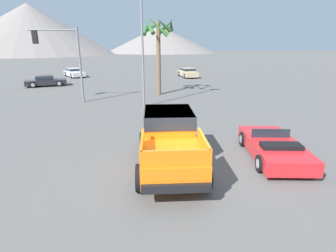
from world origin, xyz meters
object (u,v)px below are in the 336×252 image
orange_pickup_truck (170,136)px  parked_car_white (74,72)px  traffic_light_main (60,51)px  red_convertible_car (273,147)px  parked_car_dark (46,81)px  street_lamp_post (142,28)px  palm_tree_tall (158,37)px  parked_car_tan (188,72)px

orange_pickup_truck → parked_car_white: 30.02m
traffic_light_main → red_convertible_car: bearing=134.8°
parked_car_dark → street_lamp_post: street_lamp_post is taller
traffic_light_main → street_lamp_post: (6.05, -1.92, 1.49)m
parked_car_white → palm_tree_tall: bearing=97.0°
orange_pickup_truck → red_convertible_car: size_ratio=1.23×
parked_car_white → palm_tree_tall: palm_tree_tall is taller
parked_car_tan → palm_tree_tall: (-4.45, -12.37, 4.29)m
orange_pickup_truck → parked_car_white: bearing=111.9°
parked_car_white → parked_car_dark: bearing=52.3°
parked_car_dark → orange_pickup_truck: bearing=10.9°
parked_car_tan → parked_car_dark: parked_car_tan is taller
traffic_light_main → street_lamp_post: size_ratio=0.61×
parked_car_white → palm_tree_tall: size_ratio=0.69×
palm_tree_tall → traffic_light_main: bearing=-159.7°
parked_car_tan → palm_tree_tall: bearing=-119.2°
parked_car_dark → traffic_light_main: size_ratio=0.79×
red_convertible_car → traffic_light_main: traffic_light_main is taller
parked_car_white → parked_car_dark: 8.19m
street_lamp_post → palm_tree_tall: (1.28, 4.63, -0.44)m
parked_car_dark → traffic_light_main: bearing=8.9°
parked_car_white → parked_car_dark: (-0.90, -8.14, -0.02)m
parked_car_dark → traffic_light_main: traffic_light_main is taller
red_convertible_car → palm_tree_tall: size_ratio=0.64×
orange_pickup_truck → traffic_light_main: traffic_light_main is taller
orange_pickup_truck → palm_tree_tall: (0.23, 14.24, 3.82)m
orange_pickup_truck → parked_car_tan: orange_pickup_truck is taller
traffic_light_main → palm_tree_tall: size_ratio=0.85×
traffic_light_main → parked_car_white: bearing=-77.7°
palm_tree_tall → red_convertible_car: bearing=-74.4°
traffic_light_main → street_lamp_post: bearing=162.4°
orange_pickup_truck → street_lamp_post: bearing=97.2°
orange_pickup_truck → parked_car_tan: size_ratio=1.13×
street_lamp_post → red_convertible_car: bearing=-61.1°
orange_pickup_truck → parked_car_tan: 27.02m
red_convertible_car → street_lamp_post: 11.79m
parked_car_white → parked_car_tan: 15.44m
parked_car_dark → traffic_light_main: 10.06m
orange_pickup_truck → parked_car_tan: bearing=81.0°
parked_car_tan → street_lamp_post: (-5.74, -17.00, 4.73)m
orange_pickup_truck → parked_car_dark: orange_pickup_truck is taller
red_convertible_car → traffic_light_main: (-11.23, 11.30, 3.42)m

